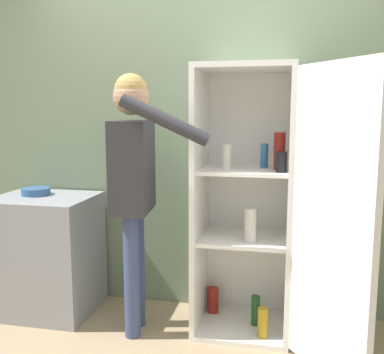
% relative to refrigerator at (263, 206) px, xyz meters
% --- Properties ---
extents(wall_back, '(7.00, 0.06, 2.55)m').
position_rel_refrigerator_xyz_m(wall_back, '(-0.49, 0.42, 0.38)').
color(wall_back, gray).
rests_on(wall_back, ground_plane).
extents(refrigerator, '(1.04, 1.10, 1.80)m').
position_rel_refrigerator_xyz_m(refrigerator, '(0.00, 0.00, 0.00)').
color(refrigerator, white).
rests_on(refrigerator, ground_plane).
extents(person, '(0.69, 0.54, 1.75)m').
position_rel_refrigerator_xyz_m(person, '(-0.84, -0.11, 0.24)').
color(person, '#384770').
rests_on(person, ground_plane).
extents(counter, '(0.72, 0.60, 0.88)m').
position_rel_refrigerator_xyz_m(counter, '(-1.61, 0.06, -0.45)').
color(counter, gray).
rests_on(counter, ground_plane).
extents(bowl, '(0.21, 0.21, 0.05)m').
position_rel_refrigerator_xyz_m(bowl, '(-1.70, 0.11, 0.01)').
color(bowl, '#335B8E').
rests_on(bowl, counter).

